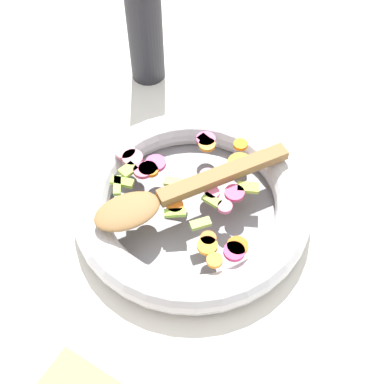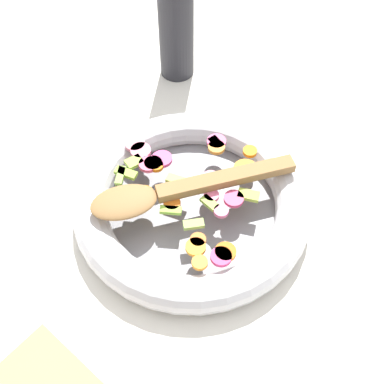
# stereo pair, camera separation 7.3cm
# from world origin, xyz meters

# --- Properties ---
(ground_plane) EXTENTS (4.00, 4.00, 0.00)m
(ground_plane) POSITION_xyz_m (0.00, 0.00, 0.00)
(ground_plane) COLOR silver
(skillet) EXTENTS (0.33, 0.33, 0.05)m
(skillet) POSITION_xyz_m (0.00, 0.00, 0.02)
(skillet) COLOR slate
(skillet) RESTS_ON ground_plane
(chopped_vegetables) EXTENTS (0.25, 0.21, 0.01)m
(chopped_vegetables) POSITION_xyz_m (-0.01, 0.00, 0.05)
(chopped_vegetables) COLOR orange
(chopped_vegetables) RESTS_ON skillet
(wooden_spoon) EXTENTS (0.19, 0.26, 0.01)m
(wooden_spoon) POSITION_xyz_m (-0.02, -0.02, 0.06)
(wooden_spoon) COLOR olive
(wooden_spoon) RESTS_ON chopped_vegetables
(pepper_mill) EXTENTS (0.06, 0.06, 0.24)m
(pepper_mill) POSITION_xyz_m (-0.22, 0.21, 0.11)
(pepper_mill) COLOR #232328
(pepper_mill) RESTS_ON ground_plane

